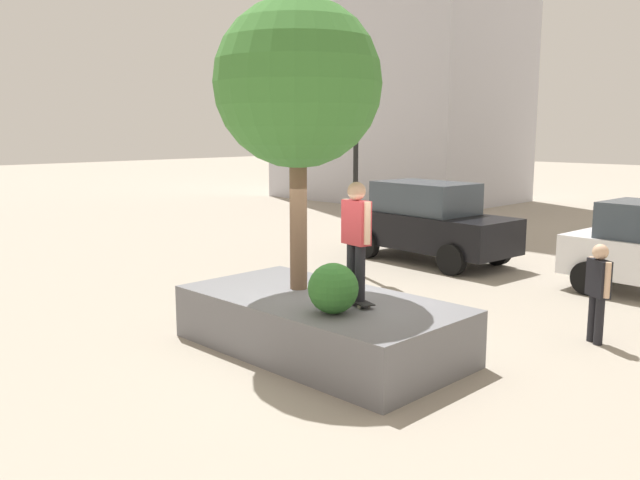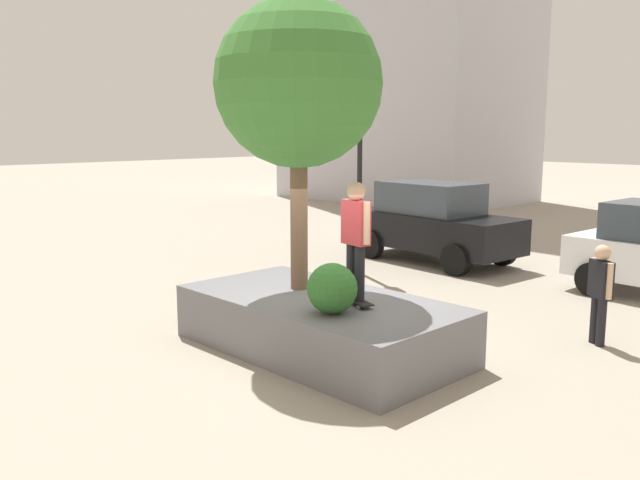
% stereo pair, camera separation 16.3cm
% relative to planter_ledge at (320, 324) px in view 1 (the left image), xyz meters
% --- Properties ---
extents(ground_plane, '(120.00, 120.00, 0.00)m').
position_rel_planter_ledge_xyz_m(ground_plane, '(0.25, 0.14, -0.43)').
color(ground_plane, '#9E9384').
extents(planter_ledge, '(4.49, 2.32, 0.86)m').
position_rel_planter_ledge_xyz_m(planter_ledge, '(0.00, 0.00, 0.00)').
color(planter_ledge, slate).
rests_on(planter_ledge, ground).
extents(plaza_tree, '(2.64, 2.64, 4.60)m').
position_rel_planter_ledge_xyz_m(plaza_tree, '(-0.66, 0.17, 3.68)').
color(plaza_tree, brown).
rests_on(plaza_tree, planter_ledge).
extents(boxwood_shrub, '(0.72, 0.72, 0.72)m').
position_rel_planter_ledge_xyz_m(boxwood_shrub, '(0.77, -0.50, 0.79)').
color(boxwood_shrub, '#2D6628').
rests_on(boxwood_shrub, planter_ledge).
extents(skateboard, '(0.83, 0.45, 0.07)m').
position_rel_planter_ledge_xyz_m(skateboard, '(0.65, 0.10, 0.49)').
color(skateboard, black).
rests_on(skateboard, planter_ledge).
extents(skateboarder, '(0.59, 0.27, 1.75)m').
position_rel_planter_ledge_xyz_m(skateboarder, '(0.65, 0.10, 1.51)').
color(skateboarder, black).
rests_on(skateboarder, skateboard).
extents(sedan_parked, '(4.57, 2.35, 2.07)m').
position_rel_planter_ledge_xyz_m(sedan_parked, '(-3.09, 7.12, 0.62)').
color(sedan_parked, black).
rests_on(sedan_parked, ground).
extents(traffic_light_median, '(0.37, 0.36, 4.28)m').
position_rel_planter_ledge_xyz_m(traffic_light_median, '(-3.46, 4.66, 2.50)').
color(traffic_light_median, black).
rests_on(traffic_light_median, ground).
extents(passerby_with_bag, '(0.47, 0.40, 1.63)m').
position_rel_planter_ledge_xyz_m(passerby_with_bag, '(2.88, 3.43, 0.51)').
color(passerby_with_bag, black).
rests_on(passerby_with_bag, ground).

